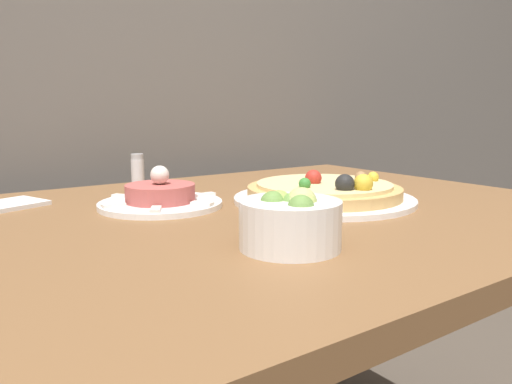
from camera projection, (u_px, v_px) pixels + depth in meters
The scene contains 5 objects.
dining_table at pixel (241, 268), 0.88m from camera, with size 1.24×0.89×0.77m.
pizza_plate at pixel (325, 193), 0.95m from camera, with size 0.34×0.34×0.06m.
tartare_plate at pixel (161, 198), 0.90m from camera, with size 0.22×0.22×0.08m.
small_bowl at pixel (291, 221), 0.64m from camera, with size 0.13×0.13×0.08m.
salt_shaker at pixel (138, 169), 1.16m from camera, with size 0.03×0.03×0.07m.
Camera 1 is at (-0.47, -0.26, 0.95)m, focal length 35.00 mm.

